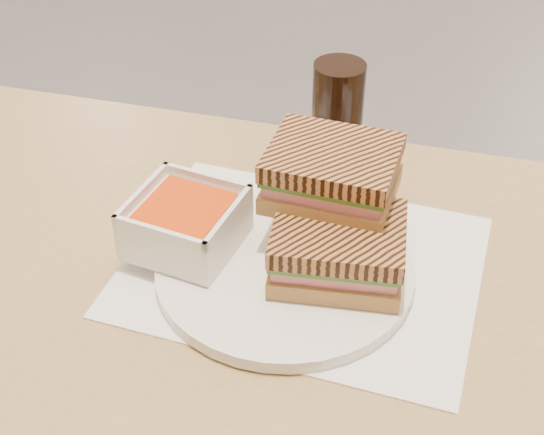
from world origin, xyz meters
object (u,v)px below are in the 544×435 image
(plate, at_px, (285,269))
(cola_glass, at_px, (337,115))
(panini_lower, at_px, (338,248))
(main_table, at_px, (361,411))
(soup_bowl, at_px, (186,224))

(plate, height_order, cola_glass, cola_glass)
(plate, relative_size, panini_lower, 1.81)
(panini_lower, xyz_separation_m, cola_glass, (-0.06, 0.21, 0.02))
(panini_lower, distance_m, cola_glass, 0.23)
(plate, distance_m, cola_glass, 0.23)
(main_table, bearing_deg, plate, 153.08)
(main_table, xyz_separation_m, soup_bowl, (-0.21, 0.05, 0.16))
(panini_lower, bearing_deg, cola_glass, 106.75)
(panini_lower, relative_size, cola_glass, 1.11)
(cola_glass, bearing_deg, panini_lower, -73.25)
(main_table, relative_size, plate, 4.69)
(soup_bowl, xyz_separation_m, panini_lower, (0.16, 0.01, 0.00))
(main_table, height_order, cola_glass, cola_glass)
(soup_bowl, bearing_deg, panini_lower, 4.65)
(panini_lower, bearing_deg, soup_bowl, -175.35)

